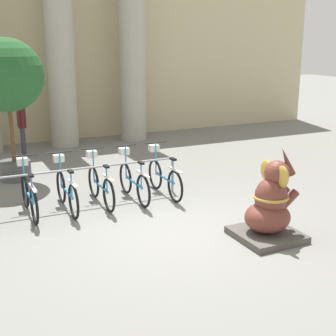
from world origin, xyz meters
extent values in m
plane|color=slate|center=(0.00, 0.00, 0.00)|extent=(60.00, 60.00, 0.00)
cube|color=#C6B78E|center=(0.00, 8.60, 3.00)|extent=(20.00, 0.20, 6.00)
cylinder|color=#ADA899|center=(0.00, 7.60, 2.50)|extent=(0.84, 0.84, 5.00)
cylinder|color=#ADA899|center=(2.29, 7.60, 2.50)|extent=(0.84, 0.84, 5.00)
cylinder|color=gray|center=(0.97, 1.95, 0.38)|extent=(0.05, 0.05, 0.75)
cylinder|color=gray|center=(-1.01, 1.95, 0.75)|extent=(4.07, 0.04, 0.04)
torus|color=black|center=(-2.05, 2.31, 0.33)|extent=(0.05, 0.66, 0.66)
torus|color=black|center=(-2.05, 1.33, 0.33)|extent=(0.05, 0.66, 0.66)
cube|color=#338CC6|center=(-2.05, 1.82, 0.38)|extent=(0.04, 0.89, 0.04)
cube|color=silver|center=(-2.05, 1.33, 0.68)|extent=(0.06, 0.55, 0.03)
cylinder|color=#338CC6|center=(-2.05, 1.43, 0.59)|extent=(0.03, 0.03, 0.53)
cube|color=black|center=(-2.05, 1.43, 0.88)|extent=(0.08, 0.18, 0.04)
cylinder|color=#338CC6|center=(-2.05, 2.27, 0.69)|extent=(0.03, 0.03, 0.72)
cylinder|color=black|center=(-2.05, 2.27, 1.05)|extent=(0.48, 0.03, 0.03)
cube|color=silver|center=(-2.05, 2.37, 0.91)|extent=(0.20, 0.16, 0.14)
torus|color=black|center=(-1.36, 2.27, 0.33)|extent=(0.05, 0.66, 0.66)
torus|color=black|center=(-1.36, 1.28, 0.33)|extent=(0.05, 0.66, 0.66)
cube|color=#338CC6|center=(-1.36, 1.77, 0.38)|extent=(0.04, 0.89, 0.04)
cube|color=silver|center=(-1.36, 1.28, 0.68)|extent=(0.06, 0.55, 0.03)
cylinder|color=#338CC6|center=(-1.36, 1.38, 0.59)|extent=(0.03, 0.03, 0.53)
cube|color=black|center=(-1.36, 1.38, 0.88)|extent=(0.08, 0.18, 0.04)
cylinder|color=#338CC6|center=(-1.36, 2.23, 0.69)|extent=(0.03, 0.03, 0.72)
cylinder|color=black|center=(-1.36, 2.23, 1.05)|extent=(0.48, 0.03, 0.03)
cube|color=silver|center=(-1.36, 2.33, 0.91)|extent=(0.20, 0.16, 0.14)
torus|color=black|center=(-0.67, 2.33, 0.33)|extent=(0.05, 0.66, 0.66)
torus|color=black|center=(-0.67, 1.34, 0.33)|extent=(0.05, 0.66, 0.66)
cube|color=#338CC6|center=(-0.67, 1.84, 0.38)|extent=(0.04, 0.89, 0.04)
cube|color=silver|center=(-0.67, 1.34, 0.68)|extent=(0.06, 0.55, 0.03)
cylinder|color=#338CC6|center=(-0.67, 1.44, 0.59)|extent=(0.03, 0.03, 0.53)
cube|color=black|center=(-0.67, 1.44, 0.88)|extent=(0.08, 0.18, 0.04)
cylinder|color=#338CC6|center=(-0.67, 2.29, 0.69)|extent=(0.03, 0.03, 0.72)
cylinder|color=black|center=(-0.67, 2.29, 1.05)|extent=(0.48, 0.03, 0.03)
cube|color=silver|center=(-0.67, 2.39, 0.91)|extent=(0.20, 0.16, 0.14)
torus|color=black|center=(0.03, 2.30, 0.33)|extent=(0.05, 0.66, 0.66)
torus|color=black|center=(0.03, 1.31, 0.33)|extent=(0.05, 0.66, 0.66)
cube|color=#338CC6|center=(0.03, 1.80, 0.38)|extent=(0.04, 0.89, 0.04)
cube|color=silver|center=(0.03, 1.31, 0.68)|extent=(0.06, 0.55, 0.03)
cylinder|color=#338CC6|center=(0.03, 1.41, 0.59)|extent=(0.03, 0.03, 0.53)
cube|color=black|center=(0.03, 1.41, 0.88)|extent=(0.08, 0.18, 0.04)
cylinder|color=#338CC6|center=(0.03, 2.26, 0.69)|extent=(0.03, 0.03, 0.72)
cylinder|color=black|center=(0.03, 2.26, 1.05)|extent=(0.48, 0.03, 0.03)
cube|color=silver|center=(0.03, 2.36, 0.91)|extent=(0.20, 0.16, 0.14)
torus|color=black|center=(0.72, 2.30, 0.33)|extent=(0.05, 0.66, 0.66)
torus|color=black|center=(0.72, 1.31, 0.33)|extent=(0.05, 0.66, 0.66)
cube|color=#338CC6|center=(0.72, 1.80, 0.38)|extent=(0.04, 0.89, 0.04)
cube|color=silver|center=(0.72, 1.31, 0.68)|extent=(0.06, 0.55, 0.03)
cylinder|color=#338CC6|center=(0.72, 1.41, 0.59)|extent=(0.03, 0.03, 0.53)
cube|color=black|center=(0.72, 1.41, 0.88)|extent=(0.08, 0.18, 0.04)
cylinder|color=#338CC6|center=(0.72, 2.26, 0.69)|extent=(0.03, 0.03, 0.72)
cylinder|color=black|center=(0.72, 2.26, 1.05)|extent=(0.48, 0.03, 0.03)
cube|color=silver|center=(0.72, 2.36, 0.91)|extent=(0.20, 0.16, 0.14)
cube|color=#4C4742|center=(1.29, -0.95, 0.06)|extent=(1.01, 1.01, 0.11)
ellipsoid|color=brown|center=(1.29, -0.95, 0.37)|extent=(0.78, 0.69, 0.51)
ellipsoid|color=brown|center=(1.33, -0.95, 0.71)|extent=(0.55, 0.51, 0.64)
sphere|color=brown|center=(1.43, -0.95, 1.10)|extent=(0.41, 0.41, 0.41)
ellipsoid|color=#B79333|center=(1.37, -0.74, 1.10)|extent=(0.08, 0.29, 0.35)
ellipsoid|color=#B79333|center=(1.37, -1.16, 1.10)|extent=(0.08, 0.29, 0.35)
cone|color=brown|center=(1.61, -0.95, 1.28)|extent=(0.35, 0.15, 0.52)
cylinder|color=brown|center=(1.59, -0.84, 0.64)|extent=(0.41, 0.14, 0.36)
cylinder|color=brown|center=(1.59, -1.07, 0.64)|extent=(0.41, 0.14, 0.36)
torus|color=#B79333|center=(1.33, -0.95, 0.71)|extent=(0.58, 0.58, 0.05)
cylinder|color=#383342|center=(-1.41, 6.72, 0.42)|extent=(0.11, 0.11, 0.84)
cylinder|color=#383342|center=(-1.41, 6.55, 0.42)|extent=(0.11, 0.11, 0.84)
cube|color=#4C1919|center=(-1.41, 6.63, 1.15)|extent=(0.20, 0.32, 0.63)
sphere|color=tan|center=(-1.41, 6.63, 1.60)|extent=(0.23, 0.23, 0.23)
cylinder|color=#4C1919|center=(-1.41, 6.83, 1.18)|extent=(0.07, 0.07, 0.56)
cylinder|color=#4C1919|center=(-1.41, 6.43, 1.18)|extent=(0.07, 0.07, 0.56)
cylinder|color=#4C4C4C|center=(-1.96, 4.40, 0.22)|extent=(0.73, 0.73, 0.44)
cylinder|color=brown|center=(-1.96, 4.40, 1.11)|extent=(0.10, 0.10, 1.33)
sphere|color=#235628|center=(-1.96, 4.40, 2.43)|extent=(1.65, 1.65, 1.65)
camera|label=1|loc=(-3.28, -6.73, 3.14)|focal=50.00mm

